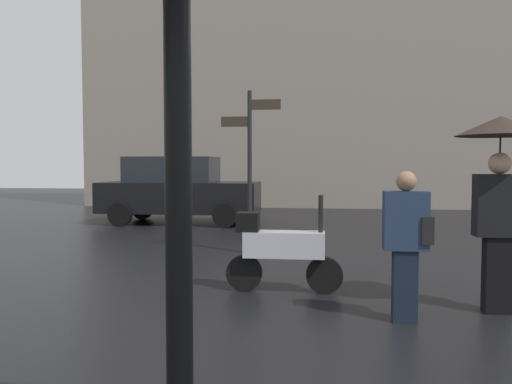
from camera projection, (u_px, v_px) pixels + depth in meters
pedestrian_with_umbrella at (500, 165)px, 5.31m from camera, size 0.94×0.94×2.13m
pedestrian_with_bag at (407, 237)px, 5.04m from camera, size 0.48×0.24×1.55m
parked_scooter at (280, 248)px, 6.25m from camera, size 1.47×0.32×1.23m
parked_car_left at (178, 189)px, 13.72m from camera, size 4.31×1.90×1.84m
street_signpost at (250, 155)px, 8.96m from camera, size 1.08×0.08×2.94m
building_block at (308, 28)px, 19.34m from camera, size 17.45×2.40×13.90m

